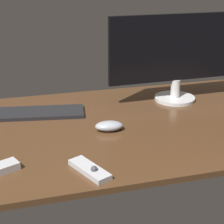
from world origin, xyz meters
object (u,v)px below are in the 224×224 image
at_px(computer_mouse, 109,126).
at_px(media_remote, 90,169).
at_px(keyboard, 29,113).
at_px(monitor, 178,55).

height_order(computer_mouse, media_remote, computer_mouse).
xyz_separation_m(keyboard, media_remote, (0.15, -0.51, 0.00)).
bearing_deg(keyboard, media_remote, -64.66).
bearing_deg(keyboard, computer_mouse, -30.98).
relative_size(monitor, media_remote, 3.88).
relative_size(keyboard, computer_mouse, 4.34).
relative_size(computer_mouse, media_remote, 0.64).
bearing_deg(media_remote, monitor, 111.47).
bearing_deg(monitor, computer_mouse, -148.61).
distance_m(computer_mouse, media_remote, 0.30).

